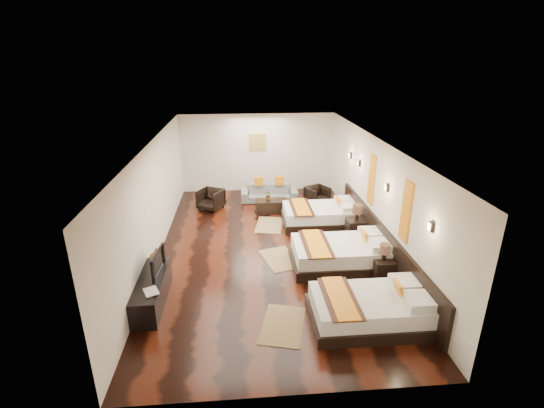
{
  "coord_description": "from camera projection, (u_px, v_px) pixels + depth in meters",
  "views": [
    {
      "loc": [
        -0.66,
        -9.11,
        4.72
      ],
      "look_at": [
        0.14,
        0.33,
        1.1
      ],
      "focal_mm": 25.85,
      "sensor_mm": 36.0,
      "label": 1
    }
  ],
  "objects": [
    {
      "name": "armchair_left",
      "position": [
        211.0,
        199.0,
        12.68
      ],
      "size": [
        0.98,
        0.99,
        0.67
      ],
      "primitive_type": "imported",
      "rotation": [
        0.0,
        0.0,
        -0.5
      ],
      "color": "black",
      "rests_on": "floor"
    },
    {
      "name": "nightstand_a",
      "position": [
        383.0,
        267.0,
        8.68
      ],
      "size": [
        0.44,
        0.44,
        0.87
      ],
      "color": "black",
      "rests_on": "floor"
    },
    {
      "name": "gold_artwork",
      "position": [
        258.0,
        142.0,
        13.97
      ],
      "size": [
        0.6,
        0.04,
        0.6
      ],
      "primitive_type": "cube",
      "color": "#AD873F",
      "rests_on": "back_wall"
    },
    {
      "name": "orange_panel_a",
      "position": [
        406.0,
        211.0,
        8.05
      ],
      "size": [
        0.04,
        0.4,
        1.3
      ],
      "primitive_type": "cube",
      "color": "#D86014",
      "rests_on": "right_wall"
    },
    {
      "name": "sconce_lounge",
      "position": [
        350.0,
        155.0,
        11.91
      ],
      "size": [
        0.07,
        0.12,
        0.18
      ],
      "color": "black",
      "rests_on": "right_wall"
    },
    {
      "name": "right_wall",
      "position": [
        375.0,
        194.0,
        9.93
      ],
      "size": [
        0.01,
        9.5,
        2.8
      ],
      "primitive_type": "cube",
      "color": "silver",
      "rests_on": "floor"
    },
    {
      "name": "coffee_table",
      "position": [
        272.0,
        206.0,
        12.5
      ],
      "size": [
        1.01,
        0.51,
        0.4
      ],
      "primitive_type": "cube",
      "rotation": [
        0.0,
        0.0,
        0.01
      ],
      "color": "black",
      "rests_on": "floor"
    },
    {
      "name": "sconce_far",
      "position": [
        359.0,
        163.0,
        11.07
      ],
      "size": [
        0.07,
        0.12,
        0.18
      ],
      "color": "black",
      "rests_on": "right_wall"
    },
    {
      "name": "left_wall",
      "position": [
        155.0,
        201.0,
        9.49
      ],
      "size": [
        0.01,
        9.5,
        2.8
      ],
      "primitive_type": "cube",
      "color": "silver",
      "rests_on": "floor"
    },
    {
      "name": "orange_panel_b",
      "position": [
        372.0,
        180.0,
        10.1
      ],
      "size": [
        0.04,
        0.4,
        1.3
      ],
      "primitive_type": "cube",
      "color": "#D86014",
      "rests_on": "right_wall"
    },
    {
      "name": "bed_far",
      "position": [
        321.0,
        215.0,
        11.56
      ],
      "size": [
        2.22,
        1.39,
        0.85
      ],
      "color": "black",
      "rests_on": "floor"
    },
    {
      "name": "tv_console",
      "position": [
        152.0,
        291.0,
        7.87
      ],
      "size": [
        0.5,
        1.8,
        0.55
      ],
      "primitive_type": "cube",
      "color": "black",
      "rests_on": "floor"
    },
    {
      "name": "ceiling",
      "position": [
        267.0,
        142.0,
        9.21
      ],
      "size": [
        5.5,
        9.5,
        0.01
      ],
      "primitive_type": "cube",
      "color": "white",
      "rests_on": "floor"
    },
    {
      "name": "armchair_right",
      "position": [
        317.0,
        195.0,
        13.09
      ],
      "size": [
        0.91,
        0.92,
        0.62
      ],
      "primitive_type": "imported",
      "rotation": [
        0.0,
        0.0,
        0.5
      ],
      "color": "black",
      "rests_on": "floor"
    },
    {
      "name": "tv",
      "position": [
        154.0,
        262.0,
        7.91
      ],
      "size": [
        0.19,
        0.84,
        0.48
      ],
      "primitive_type": "imported",
      "rotation": [
        0.0,
        0.0,
        1.47
      ],
      "color": "black",
      "rests_on": "tv_console"
    },
    {
      "name": "jute_mat_near",
      "position": [
        283.0,
        325.0,
        7.29
      ],
      "size": [
        1.03,
        1.35,
        0.01
      ],
      "primitive_type": "cube",
      "rotation": [
        0.0,
        0.0,
        -0.25
      ],
      "color": "olive",
      "rests_on": "floor"
    },
    {
      "name": "sofa",
      "position": [
        269.0,
        193.0,
        13.44
      ],
      "size": [
        1.93,
        0.79,
        0.56
      ],
      "primitive_type": "imported",
      "rotation": [
        0.0,
        0.0,
        -0.02
      ],
      "color": "slate",
      "rests_on": "floor"
    },
    {
      "name": "figurine",
      "position": [
        157.0,
        255.0,
        8.39
      ],
      "size": [
        0.33,
        0.33,
        0.31
      ],
      "primitive_type": "imported",
      "rotation": [
        0.0,
        0.0,
        -0.16
      ],
      "color": "brown",
      "rests_on": "tv_console"
    },
    {
      "name": "book",
      "position": [
        144.0,
        294.0,
        7.27
      ],
      "size": [
        0.36,
        0.4,
        0.03
      ],
      "primitive_type": "imported",
      "rotation": [
        0.0,
        0.0,
        0.43
      ],
      "color": "black",
      "rests_on": "tv_console"
    },
    {
      "name": "headboard_panel",
      "position": [
        381.0,
        242.0,
        9.52
      ],
      "size": [
        0.08,
        6.6,
        0.9
      ],
      "primitive_type": "cube",
      "color": "black",
      "rests_on": "floor"
    },
    {
      "name": "jute_mat_far",
      "position": [
        269.0,
        225.0,
        11.58
      ],
      "size": [
        0.95,
        1.32,
        0.01
      ],
      "primitive_type": "cube",
      "rotation": [
        0.0,
        0.0,
        -0.18
      ],
      "color": "olive",
      "rests_on": "floor"
    },
    {
      "name": "bed_mid",
      "position": [
        342.0,
        253.0,
        9.29
      ],
      "size": [
        2.34,
        1.47,
        0.89
      ],
      "color": "black",
      "rests_on": "floor"
    },
    {
      "name": "floor",
      "position": [
        268.0,
        248.0,
        10.21
      ],
      "size": [
        5.5,
        9.5,
        0.01
      ],
      "primitive_type": "cube",
      "color": "black",
      "rests_on": "ground"
    },
    {
      "name": "nightstand_b",
      "position": [
        356.0,
        227.0,
        10.64
      ],
      "size": [
        0.5,
        0.5,
        0.98
      ],
      "color": "black",
      "rests_on": "floor"
    },
    {
      "name": "jute_mat_mid",
      "position": [
        280.0,
        259.0,
        9.66
      ],
      "size": [
        1.05,
        1.36,
        0.01
      ],
      "primitive_type": "cube",
      "rotation": [
        0.0,
        0.0,
        0.27
      ],
      "color": "olive",
      "rests_on": "floor"
    },
    {
      "name": "sconce_near",
      "position": [
        431.0,
        227.0,
        6.98
      ],
      "size": [
        0.07,
        0.12,
        0.18
      ],
      "color": "black",
      "rests_on": "right_wall"
    },
    {
      "name": "table_plant",
      "position": [
        269.0,
        195.0,
        12.41
      ],
      "size": [
        0.33,
        0.31,
        0.29
      ],
      "primitive_type": "imported",
      "rotation": [
        0.0,
        0.0,
        -0.37
      ],
      "color": "#22531B",
      "rests_on": "coffee_table"
    },
    {
      "name": "back_wall",
      "position": [
        258.0,
        153.0,
        14.13
      ],
      "size": [
        5.5,
        0.01,
        2.8
      ],
      "primitive_type": "cube",
      "color": "silver",
      "rests_on": "floor"
    },
    {
      "name": "bed_near",
      "position": [
        371.0,
        309.0,
        7.3
      ],
      "size": [
        2.2,
        1.39,
        0.84
      ],
      "color": "black",
      "rests_on": "floor"
    },
    {
      "name": "sconce_mid",
      "position": [
        387.0,
        188.0,
        9.02
      ],
      "size": [
        0.07,
        0.12,
        0.18
      ],
      "color": "black",
      "rests_on": "right_wall"
    }
  ]
}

